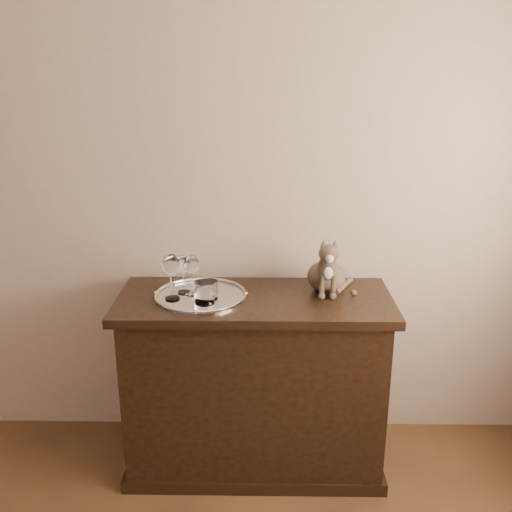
{
  "coord_description": "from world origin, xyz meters",
  "views": [
    {
      "loc": [
        0.64,
        -0.36,
        1.79
      ],
      "look_at": [
        0.61,
        1.95,
        1.04
      ],
      "focal_mm": 40.0,
      "sensor_mm": 36.0,
      "label": 1
    }
  ],
  "objects_px": {
    "wine_glass_d": "(192,275)",
    "tumbler_b": "(205,293)",
    "wine_glass_c": "(171,277)",
    "wine_glass_a": "(183,274)",
    "cat": "(327,262)",
    "tray": "(201,296)",
    "tumbler_a": "(209,290)",
    "sideboard": "(255,383)"
  },
  "relations": [
    {
      "from": "wine_glass_a",
      "to": "wine_glass_c",
      "type": "bearing_deg",
      "value": -118.91
    },
    {
      "from": "sideboard",
      "to": "tumbler_b",
      "type": "relative_size",
      "value": 12.54
    },
    {
      "from": "wine_glass_d",
      "to": "cat",
      "type": "height_order",
      "value": "cat"
    },
    {
      "from": "wine_glass_d",
      "to": "tumbler_b",
      "type": "xyz_separation_m",
      "value": [
        0.06,
        -0.11,
        -0.04
      ]
    },
    {
      "from": "tray",
      "to": "tumbler_b",
      "type": "xyz_separation_m",
      "value": [
        0.03,
        -0.09,
        0.05
      ]
    },
    {
      "from": "sideboard",
      "to": "cat",
      "type": "height_order",
      "value": "cat"
    },
    {
      "from": "sideboard",
      "to": "wine_glass_a",
      "type": "relative_size",
      "value": 6.8
    },
    {
      "from": "wine_glass_a",
      "to": "wine_glass_c",
      "type": "xyz_separation_m",
      "value": [
        -0.04,
        -0.07,
        0.01
      ]
    },
    {
      "from": "wine_glass_c",
      "to": "wine_glass_d",
      "type": "xyz_separation_m",
      "value": [
        0.08,
        0.06,
        -0.01
      ]
    },
    {
      "from": "sideboard",
      "to": "wine_glass_c",
      "type": "relative_size",
      "value": 5.9
    },
    {
      "from": "sideboard",
      "to": "wine_glass_c",
      "type": "bearing_deg",
      "value": -173.01
    },
    {
      "from": "tray",
      "to": "wine_glass_c",
      "type": "bearing_deg",
      "value": -161.27
    },
    {
      "from": "tray",
      "to": "sideboard",
      "type": "bearing_deg",
      "value": 0.85
    },
    {
      "from": "sideboard",
      "to": "tumbler_b",
      "type": "xyz_separation_m",
      "value": [
        -0.21,
        -0.09,
        0.48
      ]
    },
    {
      "from": "cat",
      "to": "tray",
      "type": "bearing_deg",
      "value": -168.17
    },
    {
      "from": "wine_glass_c",
      "to": "tumbler_a",
      "type": "xyz_separation_m",
      "value": [
        0.16,
        0.0,
        -0.06
      ]
    },
    {
      "from": "wine_glass_c",
      "to": "tumbler_b",
      "type": "xyz_separation_m",
      "value": [
        0.14,
        -0.05,
        -0.05
      ]
    },
    {
      "from": "tray",
      "to": "tumbler_b",
      "type": "bearing_deg",
      "value": -72.77
    },
    {
      "from": "wine_glass_c",
      "to": "cat",
      "type": "height_order",
      "value": "cat"
    },
    {
      "from": "wine_glass_c",
      "to": "wine_glass_a",
      "type": "bearing_deg",
      "value": 61.09
    },
    {
      "from": "sideboard",
      "to": "wine_glass_c",
      "type": "xyz_separation_m",
      "value": [
        -0.35,
        -0.04,
        0.53
      ]
    },
    {
      "from": "tray",
      "to": "tumbler_a",
      "type": "xyz_separation_m",
      "value": [
        0.04,
        -0.04,
        0.05
      ]
    },
    {
      "from": "tumbler_a",
      "to": "tumbler_b",
      "type": "relative_size",
      "value": 0.86
    },
    {
      "from": "tray",
      "to": "wine_glass_c",
      "type": "height_order",
      "value": "wine_glass_c"
    },
    {
      "from": "sideboard",
      "to": "tumbler_b",
      "type": "distance_m",
      "value": 0.53
    },
    {
      "from": "tumbler_a",
      "to": "cat",
      "type": "bearing_deg",
      "value": 14.59
    },
    {
      "from": "tumbler_b",
      "to": "cat",
      "type": "bearing_deg",
      "value": 18.85
    },
    {
      "from": "wine_glass_d",
      "to": "cat",
      "type": "relative_size",
      "value": 0.68
    },
    {
      "from": "wine_glass_d",
      "to": "tumbler_b",
      "type": "bearing_deg",
      "value": -58.27
    },
    {
      "from": "wine_glass_d",
      "to": "tumbler_a",
      "type": "relative_size",
      "value": 2.17
    },
    {
      "from": "wine_glass_c",
      "to": "cat",
      "type": "relative_size",
      "value": 0.77
    },
    {
      "from": "sideboard",
      "to": "wine_glass_d",
      "type": "bearing_deg",
      "value": 176.76
    },
    {
      "from": "wine_glass_a",
      "to": "tray",
      "type": "bearing_deg",
      "value": -23.35
    },
    {
      "from": "wine_glass_d",
      "to": "cat",
      "type": "distance_m",
      "value": 0.6
    },
    {
      "from": "tumbler_a",
      "to": "tray",
      "type": "bearing_deg",
      "value": 136.66
    },
    {
      "from": "tumbler_b",
      "to": "cat",
      "type": "relative_size",
      "value": 0.36
    },
    {
      "from": "wine_glass_a",
      "to": "tumbler_b",
      "type": "bearing_deg",
      "value": -49.07
    },
    {
      "from": "tumbler_b",
      "to": "cat",
      "type": "height_order",
      "value": "cat"
    },
    {
      "from": "cat",
      "to": "tumbler_b",
      "type": "bearing_deg",
      "value": -158.93
    },
    {
      "from": "tray",
      "to": "wine_glass_d",
      "type": "bearing_deg",
      "value": 153.64
    },
    {
      "from": "wine_glass_a",
      "to": "cat",
      "type": "distance_m",
      "value": 0.63
    },
    {
      "from": "wine_glass_a",
      "to": "cat",
      "type": "xyz_separation_m",
      "value": [
        0.63,
        0.06,
        0.04
      ]
    }
  ]
}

